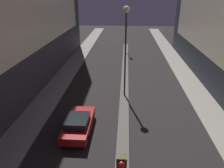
% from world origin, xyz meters
% --- Properties ---
extents(median_strip, '(0.86, 39.77, 0.15)m').
position_xyz_m(median_strip, '(0.00, 20.88, 0.07)').
color(median_strip, '#56544F').
rests_on(median_strip, ground).
extents(traffic_light_mid, '(0.32, 0.42, 5.05)m').
position_xyz_m(traffic_light_mid, '(0.00, 34.22, 3.83)').
color(traffic_light_mid, '#383838').
rests_on(traffic_light_mid, median_strip).
extents(street_lamp, '(0.61, 0.61, 8.47)m').
position_xyz_m(street_lamp, '(0.00, 17.73, 6.35)').
color(street_lamp, '#383838').
rests_on(street_lamp, median_strip).
extents(car_left_lane, '(1.87, 4.45, 1.41)m').
position_xyz_m(car_left_lane, '(-3.34, 11.38, 0.73)').
color(car_left_lane, maroon).
rests_on(car_left_lane, ground).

